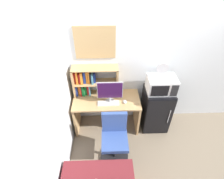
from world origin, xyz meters
TOP-DOWN VIEW (x-y plane):
  - wall_back at (0.40, 0.02)m, footprint 6.40×0.04m
  - wall_left at (-1.62, -1.60)m, footprint 0.04×4.40m
  - desk at (-0.94, -0.29)m, footprint 1.21×0.58m
  - hutch_bookshelf at (-1.25, -0.11)m, footprint 0.80×0.25m
  - monitor at (-0.88, -0.37)m, footprint 0.44×0.19m
  - keyboard at (-0.91, -0.40)m, footprint 0.38×0.12m
  - computer_mouse at (-0.62, -0.38)m, footprint 0.06×0.09m
  - mini_fridge at (0.01, -0.29)m, footprint 0.50×0.50m
  - microwave at (0.01, -0.28)m, footprint 0.49×0.36m
  - desk_fan at (-0.03, -0.29)m, footprint 0.19×0.11m
  - desk_chair at (-0.82, -0.94)m, footprint 0.48×0.48m
  - wall_corkboard at (-1.10, -0.01)m, footprint 0.66×0.02m

SIDE VIEW (x-z plane):
  - desk_chair at x=-0.82m, z-range -0.05..0.87m
  - mini_fridge at x=0.01m, z-range 0.00..0.90m
  - desk at x=-0.94m, z-range 0.14..0.87m
  - keyboard at x=-0.91m, z-range 0.73..0.75m
  - computer_mouse at x=-0.62m, z-range 0.73..0.77m
  - monitor at x=-0.88m, z-range 0.76..1.19m
  - hutch_bookshelf at x=-1.25m, z-range 0.74..1.32m
  - microwave at x=0.01m, z-range 0.90..1.18m
  - wall_back at x=0.40m, z-range 0.00..2.60m
  - wall_left at x=-1.62m, z-range 0.00..2.60m
  - desk_fan at x=-0.03m, z-range 1.20..1.49m
  - wall_corkboard at x=-1.10m, z-range 1.43..1.97m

